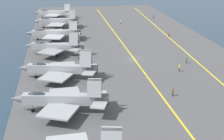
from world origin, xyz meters
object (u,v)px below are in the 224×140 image
object	(u,v)px
parked_jet_fourth	(59,69)
crew_red_vest	(169,34)
parked_jet_third	(61,99)
parked_jet_seventh	(57,21)
parked_jet_fifth	(55,47)
parked_jet_sixth	(55,33)
crew_white_vest	(120,22)
parked_jet_eighth	(54,13)
crew_green_vest	(187,60)
crew_yellow_vest	(179,68)
crew_blue_vest	(153,17)
crew_brown_vest	(173,91)

from	to	relation	value
parked_jet_fourth	crew_red_vest	bearing A→B (deg)	-46.57
parked_jet_third	parked_jet_seventh	world-z (taller)	parked_jet_seventh
parked_jet_fifth	parked_jet_sixth	xyz separation A→B (m)	(17.15, 0.14, -0.14)
parked_jet_sixth	parked_jet_fourth	bearing A→B (deg)	-178.41
parked_jet_sixth	crew_white_vest	bearing A→B (deg)	-49.61
parked_jet_sixth	parked_jet_eighth	world-z (taller)	parked_jet_eighth
crew_green_vest	parked_jet_fifth	bearing A→B (deg)	69.28
parked_jet_eighth	crew_yellow_vest	distance (m)	76.86
parked_jet_third	crew_blue_vest	xyz separation A→B (m)	(80.86, -38.75, -1.51)
parked_jet_eighth	crew_red_vest	bearing A→B (deg)	-136.51
crew_blue_vest	crew_red_vest	xyz separation A→B (m)	(-30.65, 3.43, -0.03)
parked_jet_sixth	parked_jet_eighth	bearing A→B (deg)	0.07
parked_jet_fifth	crew_yellow_vest	bearing A→B (deg)	-122.03
crew_green_vest	crew_brown_vest	bearing A→B (deg)	152.50
crew_red_vest	parked_jet_third	bearing A→B (deg)	144.87
crew_green_vest	parked_jet_eighth	bearing A→B (deg)	25.89
parked_jet_third	crew_brown_vest	size ratio (longest dim) A/B	9.52
crew_blue_vest	crew_yellow_vest	size ratio (longest dim) A/B	0.98
crew_green_vest	parked_jet_fourth	bearing A→B (deg)	100.93
parked_jet_third	crew_red_vest	size ratio (longest dim) A/B	10.12
crew_red_vest	crew_brown_vest	bearing A→B (deg)	162.91
parked_jet_fourth	parked_jet_seventh	world-z (taller)	parked_jet_fourth
parked_jet_fifth	crew_red_vest	size ratio (longest dim) A/B	9.74
parked_jet_third	crew_green_vest	distance (m)	38.34
crew_white_vest	crew_red_vest	world-z (taller)	crew_white_vest
parked_jet_sixth	crew_yellow_vest	bearing A→B (deg)	-140.92
crew_green_vest	crew_brown_vest	world-z (taller)	crew_brown_vest
parked_jet_third	crew_white_vest	size ratio (longest dim) A/B	9.83
crew_white_vest	parked_jet_fourth	bearing A→B (deg)	157.16
parked_jet_third	parked_jet_fourth	xyz separation A→B (m)	(16.66, 0.11, -0.15)
crew_green_vest	crew_red_vest	size ratio (longest dim) A/B	1.03
parked_jet_eighth	crew_white_vest	size ratio (longest dim) A/B	9.68
parked_jet_fifth	parked_jet_seventh	distance (m)	35.05
parked_jet_fourth	parked_jet_eighth	size ratio (longest dim) A/B	1.05
parked_jet_third	crew_blue_vest	bearing A→B (deg)	-25.61
parked_jet_fourth	crew_blue_vest	xyz separation A→B (m)	(64.19, -38.87, -1.36)
crew_blue_vest	crew_brown_vest	world-z (taller)	crew_brown_vest
parked_jet_seventh	crew_brown_vest	distance (m)	69.42
parked_jet_fifth	parked_jet_eighth	bearing A→B (deg)	0.20
parked_jet_fourth	parked_jet_fifth	bearing A→B (deg)	2.65
parked_jet_third	parked_jet_eighth	xyz separation A→B (m)	(88.64, 1.14, -0.04)
crew_red_vest	crew_yellow_vest	size ratio (longest dim) A/B	0.96
parked_jet_fourth	crew_red_vest	xyz separation A→B (m)	(33.54, -35.44, -1.39)
crew_white_vest	crew_red_vest	distance (m)	25.48
parked_jet_seventh	parked_jet_fifth	bearing A→B (deg)	178.89
crew_white_vest	crew_green_vest	distance (m)	50.68
crew_white_vest	parked_jet_sixth	bearing A→B (deg)	130.39
parked_jet_sixth	parked_jet_eighth	size ratio (longest dim) A/B	1.05
parked_jet_sixth	crew_brown_vest	size ratio (longest dim) A/B	9.87
parked_jet_fourth	parked_jet_eighth	bearing A→B (deg)	0.81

